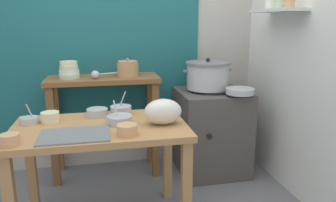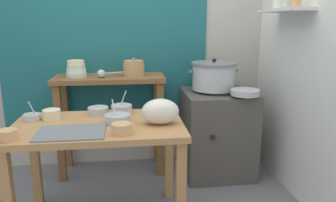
% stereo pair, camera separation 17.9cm
% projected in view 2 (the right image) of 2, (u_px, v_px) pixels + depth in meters
% --- Properties ---
extents(wall_back, '(4.40, 0.12, 2.60)m').
position_uv_depth(wall_back, '(130.00, 29.00, 3.00)').
color(wall_back, '#B2ADA3').
rests_on(wall_back, ground).
extents(wall_right, '(0.30, 3.20, 2.60)m').
position_uv_depth(wall_right, '(315.00, 31.00, 2.30)').
color(wall_right, silver).
rests_on(wall_right, ground).
extents(prep_table, '(1.10, 0.66, 0.72)m').
position_uv_depth(prep_table, '(99.00, 140.00, 2.11)').
color(prep_table, '#B27F4C').
rests_on(prep_table, ground).
extents(back_shelf_table, '(0.96, 0.40, 0.90)m').
position_uv_depth(back_shelf_table, '(110.00, 101.00, 2.87)').
color(back_shelf_table, brown).
rests_on(back_shelf_table, ground).
extents(stove_block, '(0.60, 0.61, 0.78)m').
position_uv_depth(stove_block, '(217.00, 132.00, 2.93)').
color(stove_block, '#4C4742').
rests_on(stove_block, ground).
extents(steamer_pot, '(0.44, 0.39, 0.28)m').
position_uv_depth(steamer_pot, '(214.00, 76.00, 2.83)').
color(steamer_pot, '#B7BABF').
rests_on(steamer_pot, stove_block).
extents(clay_pot, '(0.19, 0.19, 0.16)m').
position_uv_depth(clay_pot, '(134.00, 68.00, 2.83)').
color(clay_pot, tan).
rests_on(clay_pot, back_shelf_table).
extents(bowl_stack_enamel, '(0.17, 0.17, 0.14)m').
position_uv_depth(bowl_stack_enamel, '(76.00, 69.00, 2.76)').
color(bowl_stack_enamel, '#B7D1AD').
rests_on(bowl_stack_enamel, back_shelf_table).
extents(ladle, '(0.29, 0.13, 0.07)m').
position_uv_depth(ladle, '(103.00, 74.00, 2.74)').
color(ladle, '#B7BABF').
rests_on(ladle, back_shelf_table).
extents(serving_tray, '(0.40, 0.28, 0.01)m').
position_uv_depth(serving_tray, '(71.00, 132.00, 1.90)').
color(serving_tray, slate).
rests_on(serving_tray, prep_table).
extents(plastic_bag, '(0.24, 0.16, 0.17)m').
position_uv_depth(plastic_bag, '(160.00, 112.00, 2.06)').
color(plastic_bag, silver).
rests_on(plastic_bag, prep_table).
extents(wide_pan, '(0.24, 0.24, 0.05)m').
position_uv_depth(wide_pan, '(245.00, 92.00, 2.62)').
color(wide_pan, '#B7BABF').
rests_on(wide_pan, stove_block).
extents(prep_bowl_0, '(0.12, 0.12, 0.07)m').
position_uv_depth(prep_bowl_0, '(52.00, 114.00, 2.16)').
color(prep_bowl_0, beige).
rests_on(prep_bowl_0, prep_table).
extents(prep_bowl_1, '(0.15, 0.15, 0.05)m').
position_uv_depth(prep_bowl_1, '(98.00, 111.00, 2.28)').
color(prep_bowl_1, '#B7BABF').
rests_on(prep_bowl_1, prep_table).
extents(prep_bowl_2, '(0.17, 0.17, 0.15)m').
position_uv_depth(prep_bowl_2, '(118.00, 118.00, 2.10)').
color(prep_bowl_2, '#B7BABF').
rests_on(prep_bowl_2, prep_table).
extents(prep_bowl_3, '(0.15, 0.15, 0.17)m').
position_uv_depth(prep_bowl_3, '(121.00, 109.00, 2.30)').
color(prep_bowl_3, '#B7BABF').
rests_on(prep_bowl_3, prep_table).
extents(prep_bowl_4, '(0.14, 0.14, 0.04)m').
position_uv_depth(prep_bowl_4, '(166.00, 112.00, 2.28)').
color(prep_bowl_4, beige).
rests_on(prep_bowl_4, prep_table).
extents(prep_bowl_5, '(0.11, 0.11, 0.14)m').
position_uv_depth(prep_bowl_5, '(32.00, 117.00, 2.15)').
color(prep_bowl_5, '#B7BABF').
rests_on(prep_bowl_5, prep_table).
extents(prep_bowl_6, '(0.10, 0.10, 0.06)m').
position_uv_depth(prep_bowl_6, '(8.00, 135.00, 1.78)').
color(prep_bowl_6, tan).
rests_on(prep_bowl_6, prep_table).
extents(prep_bowl_7, '(0.12, 0.12, 0.06)m').
position_uv_depth(prep_bowl_7, '(122.00, 128.00, 1.89)').
color(prep_bowl_7, tan).
rests_on(prep_bowl_7, prep_table).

